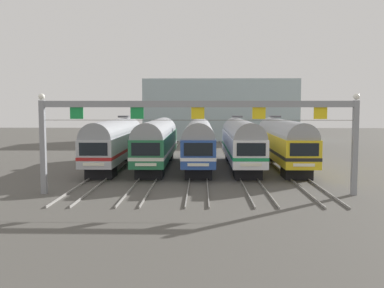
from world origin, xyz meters
name	(u,v)px	position (x,y,z in m)	size (l,w,h in m)	color
ground_plane	(199,167)	(0.00, 0.00, 0.00)	(160.00, 160.00, 0.00)	#4C4944
track_bed	(200,150)	(0.00, 17.00, 0.07)	(18.20, 70.00, 0.15)	gray
commuter_train_stainless	(115,140)	(-8.35, 0.00, 2.69)	(2.88, 18.06, 5.05)	#B2B5BA
commuter_train_green	(157,141)	(-4.17, -0.01, 2.69)	(2.88, 18.06, 4.77)	#236B42
commuter_train_blue	(199,141)	(0.00, 0.00, 2.69)	(2.88, 18.06, 5.05)	#284C9E
commuter_train_white	(241,141)	(4.17, 0.00, 2.69)	(2.88, 18.06, 5.05)	white
commuter_train_yellow	(283,141)	(8.35, 0.00, 2.69)	(2.88, 18.06, 5.05)	gold
catenary_gantry	(198,119)	(0.00, -13.50, 5.25)	(21.93, 0.44, 6.97)	gray
maintenance_building	(220,110)	(3.61, 37.40, 5.39)	(27.06, 10.00, 10.78)	#9EB2B7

